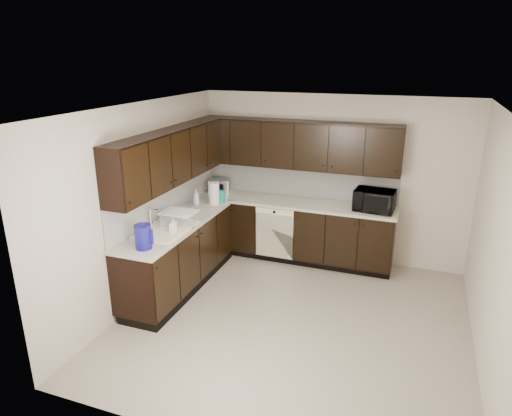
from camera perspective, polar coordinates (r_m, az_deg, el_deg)
The scene contains 20 objects.
floor at distance 5.67m, azimuth 4.69°, elevation -13.78°, with size 4.00×4.00×0.00m, color #A19785.
ceiling at distance 4.81m, azimuth 5.48°, elevation 12.19°, with size 4.00×4.00×0.00m, color white.
wall_back at distance 6.97m, azimuth 9.40°, elevation 3.59°, with size 4.00×0.02×2.50m, color beige.
wall_left at distance 5.91m, azimuth -13.99°, elevation 0.52°, with size 0.02×4.00×2.50m, color beige.
wall_right at distance 5.02m, azimuth 27.69°, elevation -4.43°, with size 0.02×4.00×2.50m, color beige.
wall_front at distance 3.40m, azimuth -4.09°, elevation -13.10°, with size 4.00×0.02×2.50m, color beige.
lower_cabinets at distance 6.69m, azimuth -0.99°, elevation -4.40°, with size 3.00×2.80×0.90m.
countertop at distance 6.50m, azimuth -1.04°, elevation -0.30°, with size 3.03×2.83×0.04m.
backsplash at distance 6.69m, azimuth -2.08°, elevation 2.56°, with size 3.00×2.80×0.48m.
upper_cabinets at distance 6.40m, azimuth -1.57°, elevation 7.27°, with size 3.00×2.80×0.70m.
dishwasher at distance 6.81m, azimuth 2.32°, elevation -2.78°, with size 0.58×0.04×0.78m.
sink at distance 5.86m, azimuth -11.17°, elevation -3.28°, with size 0.54×0.82×0.42m.
microwave at distance 6.60m, azimuth 14.56°, elevation 0.92°, with size 0.55×0.37×0.30m, color black.
soap_bottle_a at distance 5.70m, azimuth -10.31°, elevation -2.11°, with size 0.09×0.09×0.20m, color gray.
soap_bottle_b at distance 6.70m, azimuth -7.48°, elevation 1.36°, with size 0.09×0.09×0.24m, color gray.
toaster_oven at distance 7.31m, azimuth -4.65°, elevation 2.81°, with size 0.33×0.24×0.20m, color #AEAEB0.
storage_bin at distance 5.98m, azimuth -9.62°, elevation -1.26°, with size 0.43×0.31×0.17m, color silver.
blue_pitcher at distance 5.31m, azimuth -13.93°, elevation -3.52°, with size 0.19×0.19×0.28m, color #15119B.
teal_tumbler at distance 6.78m, azimuth -4.29°, elevation 1.45°, with size 0.08×0.08×0.19m, color #0D938D.
paper_towel_roll at distance 6.70m, azimuth -5.23°, elevation 1.84°, with size 0.15×0.15×0.33m, color white.
Camera 1 is at (1.21, -4.63, 3.04)m, focal length 32.00 mm.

